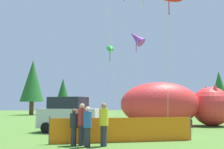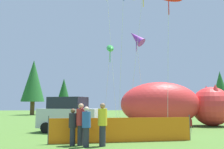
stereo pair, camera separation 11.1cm
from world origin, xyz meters
TOP-DOWN VIEW (x-y plane):
  - ground_plane at (0.00, 0.00)m, footprint 120.00×120.00m
  - parked_car at (-3.39, 1.67)m, footprint 4.39×3.19m
  - folding_chair at (3.99, 0.70)m, footprint 0.62×0.62m
  - inflatable_cat at (4.68, 5.36)m, footprint 9.27×3.77m
  - safety_fence at (-0.52, -2.65)m, footprint 6.88×0.72m
  - spectator_in_black_shirt at (-2.22, -3.86)m, footprint 0.37×0.37m
  - spectator_in_white_shirt at (-2.82, -3.40)m, footprint 0.35×0.35m
  - spectator_in_grey_shirt at (-1.53, -3.73)m, footprint 0.40×0.40m
  - spectator_in_blue_shirt at (-2.47, -3.45)m, footprint 0.40×0.40m
  - kite_green_fish at (-0.36, 7.82)m, footprint 0.93×2.73m
  - kite_purple_delta at (1.95, 7.03)m, footprint 1.87×1.63m
  - horizon_tree_east at (21.75, 29.65)m, footprint 3.31×3.31m
  - horizon_tree_west at (-7.32, 33.53)m, footprint 2.81×2.81m
  - horizon_tree_northeast at (-11.97, 28.72)m, footprint 3.92×3.92m

SIDE VIEW (x-z plane):
  - ground_plane at x=0.00m, z-range 0.00..0.00m
  - folding_chair at x=3.99m, z-range 0.08..0.94m
  - safety_fence at x=-0.52m, z-range -0.06..1.20m
  - spectator_in_white_shirt at x=-2.82m, z-range 0.07..1.66m
  - spectator_in_black_shirt at x=-2.22m, z-range 0.08..1.76m
  - spectator_in_blue_shirt at x=-2.47m, z-range 0.08..1.90m
  - spectator_in_grey_shirt at x=-1.53m, z-range 0.08..1.92m
  - parked_car at x=-3.39m, z-range -0.03..2.22m
  - inflatable_cat at x=4.68m, z-range -0.14..3.44m
  - horizon_tree_west at x=-7.32m, z-range 0.76..7.47m
  - horizon_tree_east at x=21.75m, z-range 0.90..8.80m
  - horizon_tree_northeast at x=-11.97m, z-range 1.06..10.41m
  - kite_green_fish at x=-0.36m, z-range 3.07..10.69m
  - kite_purple_delta at x=1.95m, z-range 3.43..12.01m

